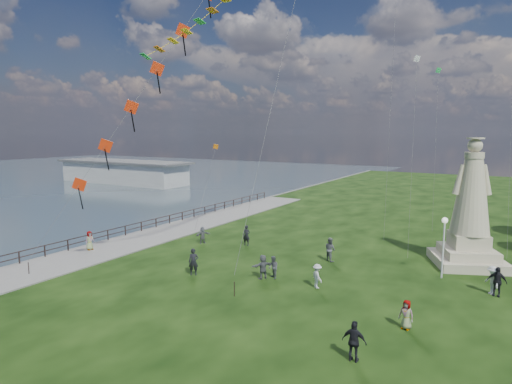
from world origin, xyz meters
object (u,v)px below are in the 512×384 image
Objects in this scene: person_8 at (492,280)px; person_10 at (90,242)px; person_7 at (330,249)px; statue at (470,218)px; person_3 at (354,341)px; person_2 at (317,276)px; person_5 at (203,235)px; person_11 at (263,267)px; person_9 at (497,281)px; person_1 at (273,267)px; person_0 at (193,262)px; person_4 at (406,315)px; person_6 at (246,235)px; pier_pavilion at (123,172)px; lamppost at (444,235)px.

person_8 is 29.12m from person_10.
person_8 is (10.71, -1.36, -0.03)m from person_7.
person_3 is at bearing -122.80° from statue.
person_3 is (4.69, -7.20, 0.13)m from person_2.
statue is at bearing -87.81° from person_2.
person_8 is (22.08, -0.53, 0.12)m from person_5.
person_5 is 10.38m from person_11.
person_2 is 5.88m from person_7.
person_7 is 1.01× the size of person_9.
person_1 is 16.07m from person_10.
person_2 is at bearing -100.58° from person_8.
person_0 reaches higher than person_2.
person_4 is (14.06, -0.95, -0.18)m from person_0.
person_8 is at bearing 140.56° from person_11.
person_6 reaches higher than person_8.
person_8 is 0.31m from person_9.
person_8 is at bearing -25.23° from pier_pavilion.
person_9 reaches higher than person_6.
person_7 is (7.74, -0.55, 0.02)m from person_6.
statue is at bearing 94.40° from person_4.
lamppost is at bearing -25.10° from pier_pavilion.
person_9 is at bearing -116.76° from person_2.
person_2 reaches higher than person_1.
person_8 is at bearing 57.53° from person_1.
person_3 is 21.22m from person_5.
statue reaches higher than person_7.
statue is at bearing 4.80° from person_6.
lamppost is 2.77× the size of person_5.
person_9 is 1.09× the size of person_11.
statue reaches higher than person_4.
person_1 is 0.86× the size of person_6.
pier_pavilion is 72.69m from person_9.
person_5 is 22.09m from person_8.
person_1 is 0.92× the size of person_11.
statue reaches higher than person_6.
lamppost is 2.34× the size of person_6.
person_7 is at bearing 111.01° from person_1.
person_2 is 6.63m from person_4.
person_3 is at bearing 162.70° from person_2.
person_4 is at bearing -60.59° from person_8.
person_9 is at bearing -93.57° from statue.
person_2 is (-7.57, -9.87, -2.72)m from statue.
statue reaches higher than lamppost.
lamppost is 2.65× the size of person_10.
person_6 is at bearing 63.06° from person_0.
person_0 reaches higher than person_6.
person_1 is 8.54m from person_6.
person_0 is 10.27m from person_7.
person_0 is 1.24× the size of person_4.
lamppost is 15.63m from person_6.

